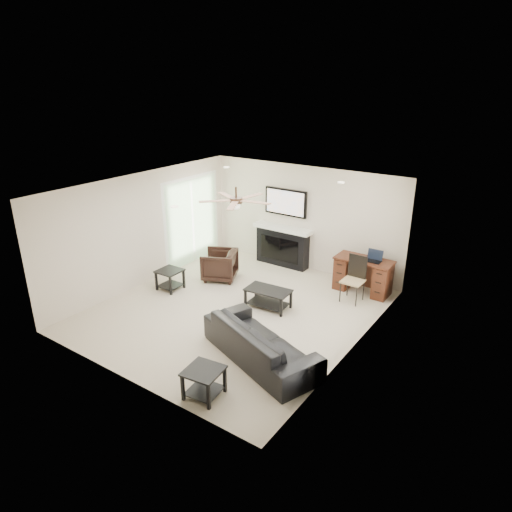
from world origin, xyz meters
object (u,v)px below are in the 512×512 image
at_px(armchair, 219,265).
at_px(desk, 363,275).
at_px(sofa, 261,342).
at_px(coffee_table, 268,298).
at_px(fireplace_unit, 282,228).

relative_size(armchair, desk, 0.62).
relative_size(sofa, armchair, 2.97).
distance_m(sofa, armchair, 3.37).
bearing_deg(coffee_table, sofa, -64.86).
relative_size(armchair, coffee_table, 0.84).
xyz_separation_m(sofa, coffee_table, (-0.90, 1.60, -0.13)).
bearing_deg(coffee_table, desk, 50.19).
bearing_deg(armchair, fireplace_unit, 129.10).
bearing_deg(armchair, sofa, 24.98).
distance_m(sofa, coffee_table, 1.84).
height_order(armchair, coffee_table, armchair).
relative_size(sofa, coffee_table, 2.50).
height_order(sofa, desk, desk).
bearing_deg(sofa, coffee_table, -40.56).
bearing_deg(armchair, desk, 87.11).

